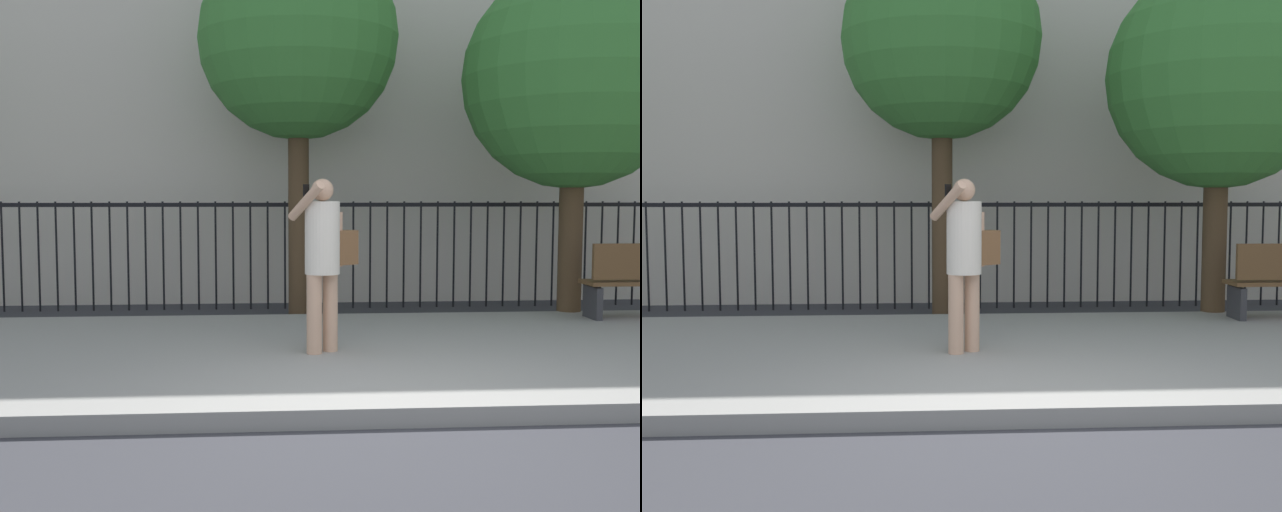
{
  "view_description": "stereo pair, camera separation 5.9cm",
  "coord_description": "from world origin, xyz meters",
  "views": [
    {
      "loc": [
        -0.94,
        -5.25,
        1.67
      ],
      "look_at": [
        -0.38,
        2.3,
        1.07
      ],
      "focal_mm": 42.24,
      "sensor_mm": 36.0,
      "label": 1
    },
    {
      "loc": [
        -0.89,
        -5.25,
        1.67
      ],
      "look_at": [
        -0.38,
        2.3,
        1.07
      ],
      "focal_mm": 42.24,
      "sensor_mm": 36.0,
      "label": 2
    }
  ],
  "objects": [
    {
      "name": "sidewalk",
      "position": [
        0.0,
        2.2,
        0.07
      ],
      "size": [
        28.0,
        4.4,
        0.15
      ],
      "primitive_type": "cube",
      "color": "gray",
      "rests_on": "ground"
    },
    {
      "name": "ground_plane",
      "position": [
        0.0,
        0.0,
        0.0
      ],
      "size": [
        60.0,
        60.0,
        0.0
      ],
      "primitive_type": "plane",
      "color": "#333338"
    },
    {
      "name": "pedestrian_on_phone",
      "position": [
        -0.36,
        2.01,
        1.13
      ],
      "size": [
        0.72,
        0.63,
        1.69
      ],
      "color": "tan",
      "rests_on": "sidewalk"
    },
    {
      "name": "iron_fence",
      "position": [
        0.0,
        5.9,
        1.02
      ],
      "size": [
        12.03,
        0.04,
        1.6
      ],
      "color": "black",
      "rests_on": "ground"
    },
    {
      "name": "street_tree_far",
      "position": [
        3.1,
        4.42,
        3.2
      ],
      "size": [
        2.91,
        2.91,
        4.68
      ],
      "color": "#4C3823",
      "rests_on": "ground"
    },
    {
      "name": "street_tree_near",
      "position": [
        -0.47,
        5.11,
        3.77
      ],
      "size": [
        2.72,
        2.72,
        5.16
      ],
      "color": "#4C3823",
      "rests_on": "ground"
    }
  ]
}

